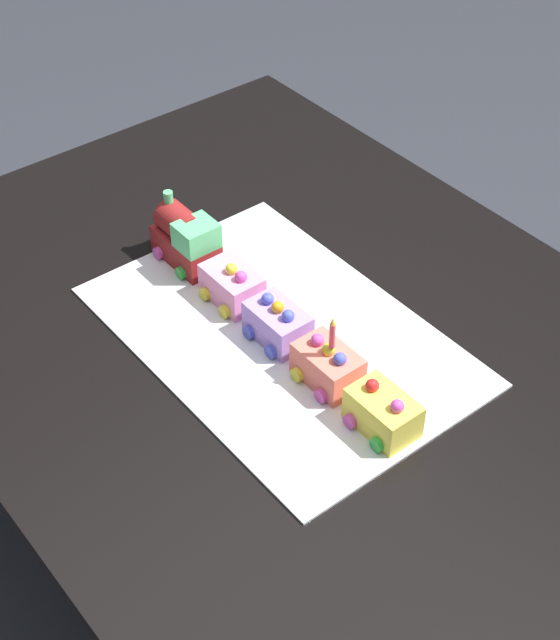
# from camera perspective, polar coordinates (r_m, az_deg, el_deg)

# --- Properties ---
(ground_plane) EXTENTS (8.00, 8.00, 0.00)m
(ground_plane) POSITION_cam_1_polar(r_m,az_deg,el_deg) (2.09, 0.52, -16.12)
(ground_plane) COLOR #2D3038
(dining_table) EXTENTS (1.40, 1.00, 0.74)m
(dining_table) POSITION_cam_1_polar(r_m,az_deg,el_deg) (1.59, 0.65, -3.89)
(dining_table) COLOR black
(dining_table) RESTS_ON ground
(cake_board) EXTENTS (0.60, 0.40, 0.00)m
(cake_board) POSITION_cam_1_polar(r_m,az_deg,el_deg) (1.51, -0.00, -0.90)
(cake_board) COLOR silver
(cake_board) RESTS_ON dining_table
(cake_locomotive) EXTENTS (0.14, 0.08, 0.12)m
(cake_locomotive) POSITION_cam_1_polar(r_m,az_deg,el_deg) (1.63, -5.54, 4.80)
(cake_locomotive) COLOR maroon
(cake_locomotive) RESTS_ON cake_board
(cake_car_caboose_bubblegum) EXTENTS (0.10, 0.08, 0.07)m
(cake_car_caboose_bubblegum) POSITION_cam_1_polar(r_m,az_deg,el_deg) (1.56, -2.82, 2.04)
(cake_car_caboose_bubblegum) COLOR pink
(cake_car_caboose_bubblegum) RESTS_ON cake_board
(cake_car_tanker_lavender) EXTENTS (0.10, 0.08, 0.07)m
(cake_car_tanker_lavender) POSITION_cam_1_polar(r_m,az_deg,el_deg) (1.49, -0.13, -0.20)
(cake_car_tanker_lavender) COLOR #AD84E0
(cake_car_tanker_lavender) RESTS_ON cake_board
(cake_car_flatbed_coral) EXTENTS (0.10, 0.08, 0.07)m
(cake_car_flatbed_coral) POSITION_cam_1_polar(r_m,az_deg,el_deg) (1.42, 2.83, -2.69)
(cake_car_flatbed_coral) COLOR #F27260
(cake_car_flatbed_coral) RESTS_ON cake_board
(cake_car_gondola_lemon) EXTENTS (0.10, 0.08, 0.07)m
(cake_car_gondola_lemon) POSITION_cam_1_polar(r_m,az_deg,el_deg) (1.36, 6.07, -5.42)
(cake_car_gondola_lemon) COLOR #F4E04C
(cake_car_gondola_lemon) RESTS_ON cake_board
(birthday_candle) EXTENTS (0.01, 0.01, 0.06)m
(birthday_candle) POSITION_cam_1_polar(r_m,az_deg,el_deg) (1.37, 3.09, -0.77)
(birthday_candle) COLOR #F24C59
(birthday_candle) RESTS_ON cake_car_flatbed_coral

